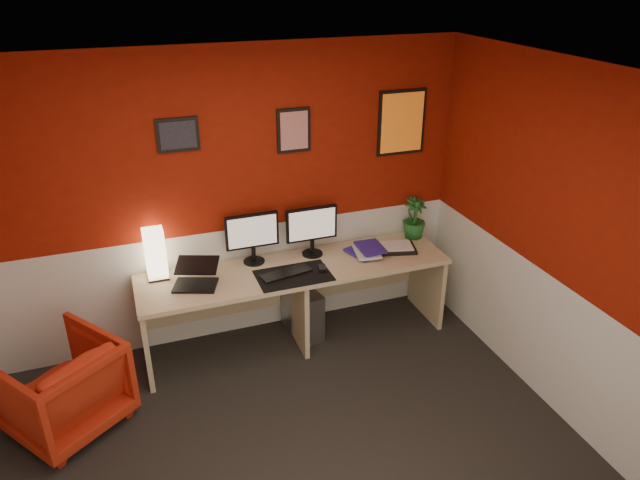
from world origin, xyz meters
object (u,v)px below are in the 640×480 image
at_px(potted_plant, 414,218).
at_px(armchair, 61,387).
at_px(monitor_left, 252,231).
at_px(desk, 296,304).
at_px(shoji_lamp, 156,255).
at_px(zen_tray, 395,248).
at_px(monitor_right, 312,224).
at_px(pc_tower, 302,311).
at_px(laptop, 194,274).

height_order(potted_plant, armchair, potted_plant).
bearing_deg(monitor_left, desk, -34.63).
height_order(monitor_left, armchair, monitor_left).
xyz_separation_m(shoji_lamp, zen_tray, (2.02, -0.20, -0.18)).
bearing_deg(monitor_right, monitor_left, 176.36).
bearing_deg(monitor_right, pc_tower, -145.29).
distance_m(laptop, monitor_right, 1.08).
height_order(monitor_right, pc_tower, monitor_right).
distance_m(monitor_left, monitor_right, 0.51).
distance_m(zen_tray, potted_plant, 0.37).
xyz_separation_m(shoji_lamp, armchair, (-0.78, -0.64, -0.59)).
relative_size(desk, laptop, 7.88).
distance_m(desk, monitor_left, 0.75).
bearing_deg(zen_tray, pc_tower, 175.14).
bearing_deg(shoji_lamp, desk, -10.97).
bearing_deg(armchair, zen_tray, 152.91).
relative_size(shoji_lamp, monitor_left, 0.69).
height_order(potted_plant, pc_tower, potted_plant).
bearing_deg(pc_tower, desk, -143.99).
relative_size(desk, armchair, 3.51).
relative_size(desk, shoji_lamp, 6.50).
bearing_deg(potted_plant, zen_tray, -147.04).
height_order(shoji_lamp, potted_plant, shoji_lamp).
relative_size(shoji_lamp, potted_plant, 1.05).
distance_m(shoji_lamp, monitor_left, 0.80).
bearing_deg(laptop, pc_tower, 27.86).
xyz_separation_m(desk, laptop, (-0.83, -0.03, 0.47)).
height_order(desk, armchair, desk).
distance_m(shoji_lamp, armchair, 1.17).
relative_size(laptop, monitor_left, 0.57).
relative_size(monitor_left, zen_tray, 1.66).
relative_size(shoji_lamp, pc_tower, 0.89).
height_order(shoji_lamp, monitor_right, monitor_right).
height_order(laptop, armchair, laptop).
distance_m(monitor_right, zen_tray, 0.78).
relative_size(zen_tray, armchair, 0.47).
xyz_separation_m(monitor_left, zen_tray, (1.23, -0.19, -0.28)).
relative_size(potted_plant, armchair, 0.52).
bearing_deg(potted_plant, monitor_left, 179.34).
distance_m(monitor_left, potted_plant, 1.50).
relative_size(laptop, pc_tower, 0.73).
bearing_deg(pc_tower, monitor_right, 23.62).
relative_size(laptop, monitor_right, 0.57).
xyz_separation_m(monitor_right, armchair, (-2.08, -0.61, -0.68)).
relative_size(laptop, zen_tray, 0.94).
xyz_separation_m(monitor_right, pc_tower, (-0.13, -0.09, -0.80)).
height_order(monitor_right, armchair, monitor_right).
distance_m(monitor_left, pc_tower, 0.89).
bearing_deg(monitor_left, laptop, -155.48).
distance_m(desk, monitor_right, 0.71).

